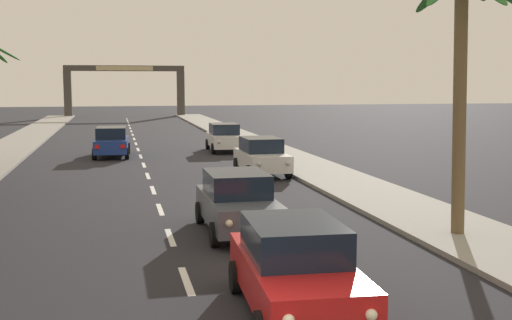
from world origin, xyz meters
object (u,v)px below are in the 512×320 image
object	(u,v)px
sedan_lead_at_stop_bar	(295,268)
town_gateway_arch	(125,83)
sedan_oncoming_far	(112,142)
sedan_third_in_queue	(237,202)
palm_right_second	(462,34)
sedan_parked_nearest_kerb	(261,156)
sedan_parked_mid_kerb	(224,137)

from	to	relation	value
sedan_lead_at_stop_bar	town_gateway_arch	distance (m)	71.07
sedan_oncoming_far	sedan_lead_at_stop_bar	bearing A→B (deg)	-82.87
sedan_lead_at_stop_bar	sedan_oncoming_far	world-z (taller)	same
sedan_third_in_queue	palm_right_second	world-z (taller)	palm_right_second
sedan_parked_nearest_kerb	sedan_parked_mid_kerb	world-z (taller)	same
sedan_parked_nearest_kerb	palm_right_second	xyz separation A→B (m)	(2.38, -12.75, 4.52)
sedan_oncoming_far	sedan_parked_mid_kerb	size ratio (longest dim) A/B	1.00
sedan_third_in_queue	sedan_oncoming_far	size ratio (longest dim) A/B	0.99
sedan_oncoming_far	sedan_parked_nearest_kerb	world-z (taller)	same
sedan_parked_mid_kerb	palm_right_second	distance (m)	23.57
sedan_third_in_queue	sedan_parked_nearest_kerb	world-z (taller)	same
palm_right_second	sedan_oncoming_far	bearing A→B (deg)	112.75
sedan_parked_nearest_kerb	town_gateway_arch	xyz separation A→B (m)	(-5.06, 53.68, 3.26)
sedan_oncoming_far	palm_right_second	xyz separation A→B (m)	(9.01, -21.49, 4.52)
sedan_parked_mid_kerb	palm_right_second	xyz separation A→B (m)	(2.33, -23.02, 4.52)
sedan_oncoming_far	palm_right_second	bearing A→B (deg)	-67.25
sedan_third_in_queue	town_gateway_arch	size ratio (longest dim) A/B	0.30
sedan_parked_nearest_kerb	sedan_third_in_queue	bearing A→B (deg)	-106.37
sedan_parked_mid_kerb	sedan_third_in_queue	bearing A→B (deg)	-98.70
palm_right_second	town_gateway_arch	xyz separation A→B (m)	(-7.44, 66.42, -1.26)
town_gateway_arch	sedan_third_in_queue	bearing A→B (deg)	-88.34
sedan_lead_at_stop_bar	sedan_parked_mid_kerb	distance (m)	27.78
sedan_lead_at_stop_bar	town_gateway_arch	xyz separation A→B (m)	(-1.68, 70.98, 3.26)
sedan_lead_at_stop_bar	town_gateway_arch	world-z (taller)	town_gateway_arch
sedan_third_in_queue	sedan_parked_nearest_kerb	distance (m)	11.29
sedan_third_in_queue	sedan_parked_mid_kerb	xyz separation A→B (m)	(3.23, 21.10, 0.00)
sedan_third_in_queue	palm_right_second	size ratio (longest dim) A/B	0.61
sedan_oncoming_far	sedan_parked_mid_kerb	world-z (taller)	same
sedan_third_in_queue	sedan_parked_nearest_kerb	size ratio (longest dim) A/B	1.00
sedan_parked_nearest_kerb	palm_right_second	bearing A→B (deg)	-79.42
sedan_lead_at_stop_bar	sedan_parked_nearest_kerb	xyz separation A→B (m)	(3.37, 17.30, 0.00)
sedan_parked_mid_kerb	sedan_parked_nearest_kerb	bearing A→B (deg)	-90.27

